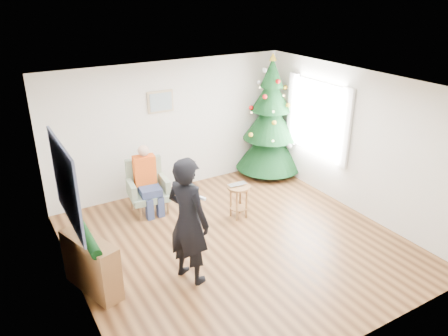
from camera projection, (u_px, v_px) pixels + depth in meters
floor at (237, 243)px, 7.15m from camera, size 5.00×5.00×0.00m
ceiling at (240, 86)px, 6.13m from camera, size 5.00×5.00×0.00m
wall_back at (171, 127)px, 8.62m from camera, size 5.00×0.00×5.00m
wall_front at (363, 251)px, 4.66m from camera, size 5.00×0.00×5.00m
wall_left at (70, 211)px, 5.47m from camera, size 0.00×5.00×5.00m
wall_right at (356, 142)px, 7.81m from camera, size 0.00×5.00×5.00m
window_panel at (318, 118)px, 8.51m from camera, size 0.04×1.30×1.40m
curtains at (317, 118)px, 8.50m from camera, size 0.05×1.75×1.50m
christmas_tree at (270, 121)px, 9.37m from camera, size 1.45×1.45×2.63m
stool at (239, 201)px, 7.83m from camera, size 0.41×0.41×0.62m
laptop at (239, 186)px, 7.71m from camera, size 0.35×0.23×0.03m
armchair at (148, 193)px, 8.06m from camera, size 0.77×0.71×0.97m
seated_person at (148, 180)px, 7.90m from camera, size 0.42×0.59×1.27m
standing_man at (188, 221)px, 5.97m from camera, size 0.67×0.80×1.87m
game_controller at (202, 198)px, 5.92m from camera, size 0.08×0.13×0.04m
console at (91, 265)px, 5.94m from camera, size 0.60×1.04×0.80m
garland at (88, 238)px, 5.77m from camera, size 0.14×0.90×0.14m
tapestry at (65, 184)px, 5.63m from camera, size 0.03×1.50×1.15m
framed_picture at (161, 102)px, 8.28m from camera, size 0.52×0.05×0.42m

